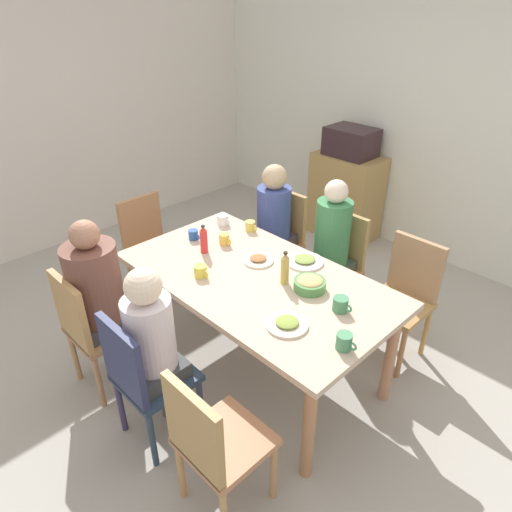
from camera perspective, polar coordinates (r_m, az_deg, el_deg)
ground_plane at (r=3.43m, az=-0.00°, el=-13.42°), size 6.72×6.72×0.00m
wall_back at (r=4.67m, az=22.76°, el=14.73°), size 5.84×0.12×2.60m
wall_left at (r=5.06m, az=-24.21°, el=15.49°), size 0.12×5.01×2.60m
dining_table at (r=3.00m, az=-0.00°, el=-3.86°), size 1.81×1.00×0.77m
chair_0 at (r=2.35m, az=-5.41°, el=-21.92°), size 0.40×0.40×0.90m
chair_1 at (r=3.98m, az=-13.07°, el=1.54°), size 0.40×0.40×0.90m
chair_2 at (r=3.67m, az=9.87°, el=-0.70°), size 0.40×0.40×0.90m
person_2 at (r=3.51m, az=9.23°, el=1.48°), size 0.30×0.30×1.21m
chair_3 at (r=3.13m, az=-19.79°, el=-8.19°), size 0.40×0.40×0.90m
person_3 at (r=3.03m, az=-19.04°, el=-4.16°), size 0.33×0.33×1.23m
chair_4 at (r=2.71m, az=-13.86°, el=-14.18°), size 0.40×0.40×0.90m
person_4 at (r=2.62m, az=-12.60°, el=-10.43°), size 0.30×0.30×1.17m
chair_5 at (r=3.99m, az=2.95°, el=2.46°), size 0.40×0.40×0.90m
person_5 at (r=3.85m, az=2.09°, el=4.54°), size 0.30×0.30×1.18m
chair_6 at (r=3.42m, az=17.97°, el=-4.38°), size 0.40×0.40×0.90m
plate_0 at (r=3.10m, az=0.28°, el=-0.45°), size 0.21×0.21×0.04m
plate_1 at (r=3.11m, az=6.06°, el=-0.57°), size 0.26×0.26×0.04m
plate_2 at (r=2.54m, az=3.88°, el=-8.37°), size 0.24×0.24×0.04m
bowl_0 at (r=2.83m, az=6.69°, el=-3.43°), size 0.20×0.20×0.08m
cup_0 at (r=2.67m, az=10.47°, el=-5.92°), size 0.12×0.09×0.09m
cup_1 at (r=3.41m, az=-7.75°, el=2.63°), size 0.11×0.07×0.07m
cup_2 at (r=3.61m, az=-4.12°, el=4.52°), size 0.13×0.09×0.08m
cup_3 at (r=3.31m, az=-3.92°, el=2.09°), size 0.11×0.07×0.08m
cup_4 at (r=3.50m, az=-0.69°, el=3.73°), size 0.11×0.07×0.08m
cup_5 at (r=2.42m, az=10.91°, el=-10.39°), size 0.12×0.08×0.09m
cup_6 at (r=2.96m, az=-6.87°, el=-1.86°), size 0.12×0.08×0.08m
bottle_0 at (r=2.84m, az=3.61°, el=-1.57°), size 0.05×0.05×0.22m
bottle_1 at (r=3.20m, az=-6.50°, el=2.02°), size 0.05×0.05×0.21m
side_cabinet at (r=5.05m, az=11.04°, el=7.29°), size 0.70×0.44×0.90m
microwave at (r=4.86m, az=11.73°, el=13.71°), size 0.48×0.36×0.28m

